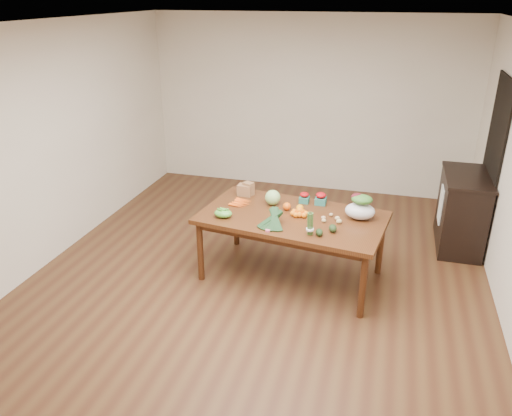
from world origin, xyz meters
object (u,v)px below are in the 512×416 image
(cabbage, at_px, (273,198))
(salad_bag, at_px, (360,208))
(kale_bunch, at_px, (271,220))
(dining_table, at_px, (291,246))
(paper_bag, at_px, (245,189))
(cabinet, at_px, (462,211))
(mandarin_cluster, at_px, (299,212))
(asparagus_bundle, at_px, (310,224))

(cabbage, distance_m, salad_bag, 0.99)
(salad_bag, bearing_deg, kale_bunch, -151.56)
(dining_table, xyz_separation_m, paper_bag, (-0.66, 0.43, 0.45))
(cabbage, xyz_separation_m, kale_bunch, (0.13, -0.58, -0.01))
(paper_bag, height_order, salad_bag, salad_bag)
(cabinet, xyz_separation_m, mandarin_cluster, (-1.81, -1.30, 0.33))
(cabbage, height_order, salad_bag, salad_bag)
(dining_table, relative_size, cabinet, 1.91)
(mandarin_cluster, height_order, asparagus_bundle, asparagus_bundle)
(paper_bag, distance_m, asparagus_bundle, 1.25)
(cabinet, height_order, kale_bunch, cabinet)
(cabbage, bearing_deg, mandarin_cluster, -32.97)
(cabbage, xyz_separation_m, salad_bag, (0.98, -0.12, 0.04))
(cabinet, relative_size, kale_bunch, 2.55)
(dining_table, bearing_deg, salad_bag, 17.04)
(mandarin_cluster, bearing_deg, kale_bunch, -121.77)
(mandarin_cluster, distance_m, kale_bunch, 0.42)
(mandarin_cluster, bearing_deg, cabbage, 147.03)
(cabinet, distance_m, asparagus_bundle, 2.40)
(paper_bag, bearing_deg, salad_bag, -12.86)
(paper_bag, xyz_separation_m, asparagus_bundle, (0.92, -0.84, 0.05))
(dining_table, bearing_deg, cabbage, 147.53)
(cabbage, height_order, asparagus_bundle, asparagus_bundle)
(cabinet, xyz_separation_m, kale_bunch, (-2.03, -1.65, 0.36))
(mandarin_cluster, height_order, salad_bag, salad_bag)
(mandarin_cluster, xyz_separation_m, asparagus_bundle, (0.19, -0.42, 0.08))
(mandarin_cluster, bearing_deg, dining_table, -172.64)
(kale_bunch, relative_size, asparagus_bundle, 1.60)
(cabbage, relative_size, asparagus_bundle, 0.69)
(kale_bunch, xyz_separation_m, asparagus_bundle, (0.41, -0.07, 0.05))
(kale_bunch, height_order, asparagus_bundle, asparagus_bundle)
(mandarin_cluster, bearing_deg, salad_bag, 9.46)
(cabinet, height_order, asparagus_bundle, asparagus_bundle)
(asparagus_bundle, bearing_deg, cabinet, 54.52)
(cabinet, bearing_deg, asparagus_bundle, -133.27)
(cabbage, xyz_separation_m, asparagus_bundle, (0.54, -0.65, 0.04))
(dining_table, xyz_separation_m, mandarin_cluster, (0.07, 0.01, 0.42))
(cabbage, height_order, kale_bunch, cabbage)
(cabinet, distance_m, kale_bunch, 2.64)
(kale_bunch, bearing_deg, salad_bag, 36.23)
(dining_table, distance_m, cabbage, 0.59)
(dining_table, relative_size, asparagus_bundle, 7.81)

